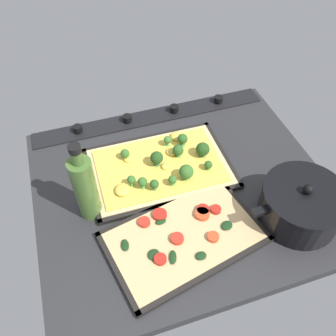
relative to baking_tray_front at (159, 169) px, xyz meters
The scene contains 8 objects.
ground_plane 8.82cm from the baking_tray_front, 118.46° to the left, with size 77.67×66.65×3.00cm, color #28282B.
stove_control_panel 22.62cm from the baking_tray_front, 100.47° to the right, with size 74.56×7.00×2.60cm.
baking_tray_front is the anchor object (origin of this frame).
broccoli_pizza 1.67cm from the baking_tray_front, 163.40° to the left, with size 37.09×24.58×5.80cm.
baking_tray_back 22.89cm from the baking_tray_front, 87.63° to the left, with size 40.22×29.60×1.30cm.
veggie_pizza_back 22.65cm from the baking_tray_front, 87.68° to the left, with size 37.38×26.76×1.90cm.
cooking_pot 38.24cm from the baking_tray_front, 137.72° to the left, with size 26.97×20.16×12.09cm.
oil_bottle 24.08cm from the baking_tray_front, 21.65° to the left, with size 5.56×5.56×23.50cm.
Camera 1 is at (22.56, 56.61, 76.17)cm, focal length 38.66 mm.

